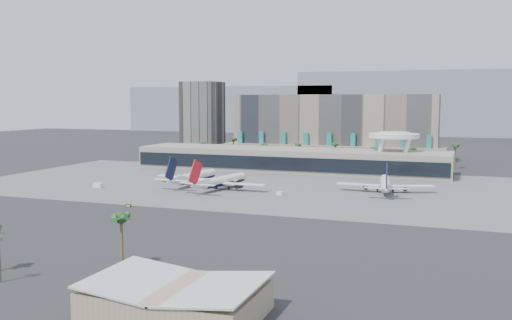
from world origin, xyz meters
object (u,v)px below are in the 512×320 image
(airliner_centre, at_px, (221,181))
(taxiway_sign, at_px, (128,206))
(airliner_right, at_px, (385,184))
(service_vehicle_b, at_px, (280,193))
(airliner_left, at_px, (194,177))
(service_vehicle_a, at_px, (98,185))

(airliner_centre, xyz_separation_m, taxiway_sign, (-15.40, -48.89, -3.23))
(airliner_right, distance_m, service_vehicle_b, 44.79)
(airliner_centre, distance_m, service_vehicle_b, 29.26)
(airliner_left, xyz_separation_m, airliner_right, (84.24, 8.72, -0.14))
(airliner_left, distance_m, airliner_right, 84.69)
(taxiway_sign, bearing_deg, service_vehicle_b, 40.91)
(airliner_left, distance_m, service_vehicle_a, 42.41)
(airliner_left, distance_m, taxiway_sign, 56.15)
(airliner_right, height_order, service_vehicle_b, airliner_right)
(airliner_centre, distance_m, airliner_right, 69.51)
(airliner_centre, distance_m, taxiway_sign, 51.36)
(airliner_left, xyz_separation_m, taxiway_sign, (1.17, -56.04, -3.28))
(service_vehicle_a, bearing_deg, service_vehicle_b, 11.39)
(service_vehicle_a, bearing_deg, airliner_centre, 20.39)
(airliner_right, relative_size, taxiway_sign, 18.71)
(service_vehicle_b, bearing_deg, airliner_right, 53.32)
(airliner_left, height_order, taxiway_sign, airliner_left)
(airliner_right, bearing_deg, airliner_centre, -175.16)
(airliner_centre, height_order, airliner_right, airliner_centre)
(service_vehicle_a, xyz_separation_m, service_vehicle_b, (81.72, 8.35, -0.25))
(airliner_left, distance_m, airliner_centre, 18.04)
(airliner_centre, bearing_deg, taxiway_sign, -95.32)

